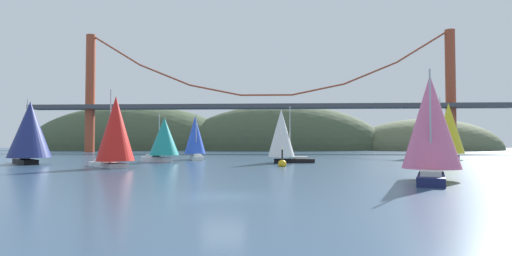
# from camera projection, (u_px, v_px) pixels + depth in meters

# --- Properties ---
(ground_plane) EXTENTS (360.00, 360.00, 0.00)m
(ground_plane) POSITION_uv_depth(u_px,v_px,m) (223.00, 197.00, 23.20)
(ground_plane) COLOR #2D4760
(headland_right) EXTENTS (57.08, 44.00, 24.11)m
(headland_right) POSITION_uv_depth(u_px,v_px,m) (424.00, 150.00, 154.83)
(headland_right) COLOR #5B6647
(headland_right) RESTS_ON ground_plane
(headland_center) EXTENTS (81.98, 44.00, 35.43)m
(headland_center) POSITION_uv_depth(u_px,v_px,m) (282.00, 150.00, 157.68)
(headland_center) COLOR #425138
(headland_center) RESTS_ON ground_plane
(headland_left) EXTENTS (85.09, 44.00, 35.62)m
(headland_left) POSITION_uv_depth(u_px,v_px,m) (132.00, 150.00, 160.79)
(headland_left) COLOR #425138
(headland_left) RESTS_ON ground_plane
(suspension_bridge) EXTENTS (142.92, 6.00, 35.98)m
(suspension_bridge) POSITION_uv_depth(u_px,v_px,m) (266.00, 101.00, 118.54)
(suspension_bridge) COLOR #A34228
(suspension_bridge) RESTS_ON ground_plane
(sailboat_yellow_sail) EXTENTS (7.63, 9.11, 11.18)m
(sailboat_yellow_sail) POSITION_uv_depth(u_px,v_px,m) (448.00, 130.00, 70.81)
(sailboat_yellow_sail) COLOR #191E4C
(sailboat_yellow_sail) RESTS_ON ground_plane
(sailboat_navy_sail) EXTENTS (9.10, 9.11, 9.32)m
(sailboat_navy_sail) POSITION_uv_depth(u_px,v_px,m) (30.00, 131.00, 56.55)
(sailboat_navy_sail) COLOR black
(sailboat_navy_sail) RESTS_ON ground_plane
(sailboat_pink_spinnaker) EXTENTS (6.06, 9.02, 8.99)m
(sailboat_pink_spinnaker) POSITION_uv_depth(u_px,v_px,m) (431.00, 125.00, 33.05)
(sailboat_pink_spinnaker) COLOR #191E4C
(sailboat_pink_spinnaker) RESTS_ON ground_plane
(sailboat_red_spinnaker) EXTENTS (8.25, 8.36, 9.76)m
(sailboat_red_spinnaker) POSITION_uv_depth(u_px,v_px,m) (115.00, 131.00, 48.78)
(sailboat_red_spinnaker) COLOR white
(sailboat_red_spinnaker) RESTS_ON ground_plane
(sailboat_teal_sail) EXTENTS (7.72, 7.03, 7.55)m
(sailboat_teal_sail) POSITION_uv_depth(u_px,v_px,m) (164.00, 138.00, 62.22)
(sailboat_teal_sail) COLOR white
(sailboat_teal_sail) RESTS_ON ground_plane
(sailboat_white_mainsail) EXTENTS (7.09, 4.22, 8.55)m
(sailboat_white_mainsail) POSITION_uv_depth(u_px,v_px,m) (282.00, 135.00, 60.49)
(sailboat_white_mainsail) COLOR black
(sailboat_white_mainsail) RESTS_ON ground_plane
(sailboat_blue_spinnaker) EXTENTS (4.89, 7.04, 8.07)m
(sailboat_blue_spinnaker) POSITION_uv_depth(u_px,v_px,m) (195.00, 136.00, 71.21)
(sailboat_blue_spinnaker) COLOR white
(sailboat_blue_spinnaker) RESTS_ON ground_plane
(channel_buoy) EXTENTS (1.10, 1.10, 2.64)m
(channel_buoy) POSITION_uv_depth(u_px,v_px,m) (282.00, 164.00, 51.51)
(channel_buoy) COLOR gold
(channel_buoy) RESTS_ON ground_plane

